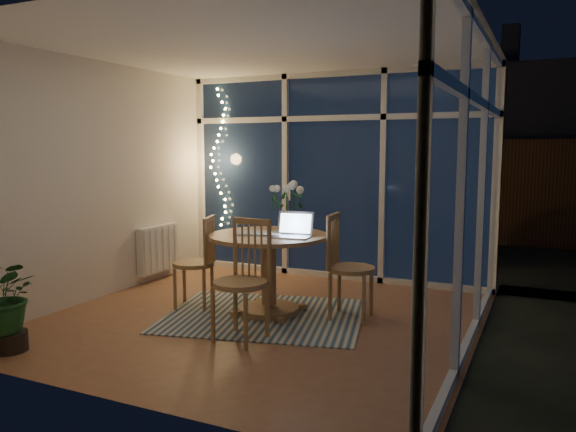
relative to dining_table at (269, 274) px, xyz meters
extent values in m
plane|color=brown|center=(0.01, -0.19, -0.40)|extent=(4.00, 4.00, 0.00)
plane|color=silver|center=(0.01, -0.19, 2.20)|extent=(4.00, 4.00, 0.00)
cube|color=silver|center=(0.01, 1.81, 0.90)|extent=(4.00, 0.04, 2.60)
cube|color=silver|center=(0.01, -2.19, 0.90)|extent=(4.00, 0.04, 2.60)
cube|color=silver|center=(-1.99, -0.19, 0.90)|extent=(0.04, 4.00, 2.60)
cube|color=silver|center=(2.01, -0.19, 0.90)|extent=(0.04, 4.00, 2.60)
cube|color=silver|center=(0.01, 1.77, 0.90)|extent=(4.00, 0.10, 2.60)
cube|color=silver|center=(1.97, -0.19, 0.90)|extent=(0.10, 4.00, 2.60)
cube|color=white|center=(-1.93, 0.71, 0.00)|extent=(0.10, 0.70, 0.58)
cube|color=black|center=(0.51, 4.81, -0.46)|extent=(12.00, 6.00, 0.10)
cube|color=#3E2216|center=(0.01, 5.31, 0.50)|extent=(11.00, 0.08, 1.80)
cube|color=#2F3239|center=(0.31, 8.31, 1.80)|extent=(7.00, 3.00, 2.20)
sphere|color=black|center=(-0.79, 3.21, 0.05)|extent=(0.90, 0.90, 0.90)
cube|color=beige|center=(0.00, -0.10, -0.40)|extent=(2.22, 1.94, 0.01)
cylinder|color=#A27749|center=(0.00, 0.00, 0.00)|extent=(1.43, 1.43, 0.81)
cube|color=#A27749|center=(-0.82, -0.13, 0.08)|extent=(0.57, 0.57, 0.97)
cube|color=#A27749|center=(0.80, 0.20, 0.12)|extent=(0.52, 0.52, 1.04)
cube|color=#A27749|center=(0.14, -0.81, 0.13)|extent=(0.53, 0.53, 1.06)
imported|color=white|center=(0.07, 0.33, 0.51)|extent=(0.24, 0.24, 0.21)
imported|color=silver|center=(0.27, 0.20, 0.42)|extent=(0.18, 0.18, 0.04)
cube|color=beige|center=(-0.09, -0.05, 0.41)|extent=(0.42, 0.33, 0.02)
cube|color=black|center=(0.03, -0.14, 0.41)|extent=(0.12, 0.07, 0.01)
imported|color=#194721|center=(-1.45, -1.84, -0.02)|extent=(0.69, 0.65, 0.76)
camera|label=1|loc=(2.50, -4.89, 1.25)|focal=35.00mm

